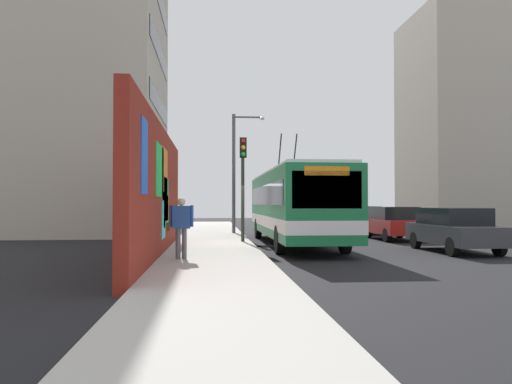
{
  "coord_description": "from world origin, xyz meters",
  "views": [
    {
      "loc": [
        -20.68,
        1.67,
        1.74
      ],
      "look_at": [
        -0.68,
        -0.09,
        2.19
      ],
      "focal_mm": 35.82,
      "sensor_mm": 36.0,
      "label": 1
    }
  ],
  "objects": [
    {
      "name": "pedestrian_near_wall",
      "position": [
        -5.88,
        2.54,
        1.19
      ],
      "size": [
        0.24,
        0.77,
        1.76
      ],
      "color": "#595960",
      "rests_on": "sidewalk_slab"
    },
    {
      "name": "curbside_puddle",
      "position": [
        -0.13,
        -0.6,
        0.0
      ],
      "size": [
        1.07,
        1.07,
        0.0
      ],
      "primitive_type": "cylinder",
      "color": "black",
      "rests_on": "ground_plane"
    },
    {
      "name": "sidewalk_slab",
      "position": [
        0.0,
        1.6,
        0.07
      ],
      "size": [
        48.0,
        3.2,
        0.15
      ],
      "primitive_type": "cube",
      "color": "#ADA8A0",
      "rests_on": "ground_plane"
    },
    {
      "name": "parked_car_red",
      "position": [
        3.0,
        -7.0,
        0.83
      ],
      "size": [
        4.24,
        1.87,
        1.58
      ],
      "color": "#B21E19",
      "rests_on": "ground_plane"
    },
    {
      "name": "parked_car_silver",
      "position": [
        8.37,
        -7.0,
        0.83
      ],
      "size": [
        4.54,
        1.85,
        1.58
      ],
      "color": "#B7B7BC",
      "rests_on": "ground_plane"
    },
    {
      "name": "parked_car_dark_gray",
      "position": [
        -3.06,
        -7.0,
        0.83
      ],
      "size": [
        4.57,
        1.83,
        1.58
      ],
      "color": "#38383D",
      "rests_on": "ground_plane"
    },
    {
      "name": "street_lamp",
      "position": [
        7.0,
        0.25,
        3.87
      ],
      "size": [
        0.44,
        1.77,
        6.45
      ],
      "color": "#4C4C51",
      "rests_on": "sidewalk_slab"
    },
    {
      "name": "parked_car_black",
      "position": [
        13.83,
        -7.0,
        0.84
      ],
      "size": [
        4.61,
        1.88,
        1.58
      ],
      "color": "black",
      "rests_on": "ground_plane"
    },
    {
      "name": "graffiti_wall",
      "position": [
        -4.0,
        3.35,
        2.09
      ],
      "size": [
        14.02,
        0.32,
        4.18
      ],
      "color": "maroon",
      "rests_on": "ground_plane"
    },
    {
      "name": "building_far_left",
      "position": [
        10.21,
        9.2,
        8.66
      ],
      "size": [
        11.76,
        8.84,
        17.32
      ],
      "color": "#B2A899",
      "rests_on": "ground_plane"
    },
    {
      "name": "traffic_light",
      "position": [
        0.58,
        0.35,
        3.08
      ],
      "size": [
        0.49,
        0.28,
        4.36
      ],
      "color": "#2D382D",
      "rests_on": "sidewalk_slab"
    },
    {
      "name": "ground_plane",
      "position": [
        0.0,
        0.0,
        0.0
      ],
      "size": [
        80.0,
        80.0,
        0.0
      ],
      "primitive_type": "plane",
      "color": "black"
    },
    {
      "name": "city_bus",
      "position": [
        0.65,
        -1.8,
        1.73
      ],
      "size": [
        12.54,
        2.55,
        4.88
      ],
      "color": "#19723F",
      "rests_on": "ground_plane"
    },
    {
      "name": "building_far_right",
      "position": [
        16.68,
        -17.0,
        8.08
      ],
      "size": [
        8.25,
        6.76,
        16.16
      ],
      "color": "#B2A899",
      "rests_on": "ground_plane"
    }
  ]
}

